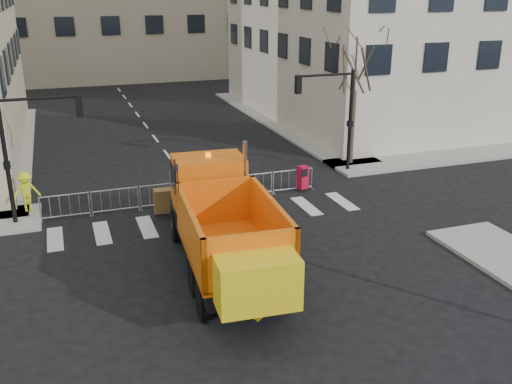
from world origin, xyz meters
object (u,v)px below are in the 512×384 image
object	(u,v)px
cop_b	(206,201)
newspaper_box	(303,177)
worker	(26,192)
cop_a	(206,188)
plow_truck	(223,223)
cop_c	(189,192)

from	to	relation	value
cop_b	newspaper_box	world-z (taller)	cop_b
worker	cop_a	bearing A→B (deg)	-25.62
cop_a	worker	bearing A→B (deg)	-52.06
cop_b	worker	distance (m)	7.83
cop_a	newspaper_box	size ratio (longest dim) A/B	1.60
plow_truck	newspaper_box	world-z (taller)	plow_truck
plow_truck	worker	distance (m)	10.39
cop_a	cop_c	distance (m)	0.82
cop_b	cop_c	world-z (taller)	cop_b
plow_truck	newspaper_box	bearing A→B (deg)	-37.19
plow_truck	newspaper_box	distance (m)	9.17
cop_c	newspaper_box	size ratio (longest dim) A/B	1.45
plow_truck	worker	xyz separation A→B (m)	(-6.48, 8.08, -0.85)
newspaper_box	plow_truck	bearing A→B (deg)	-147.38
cop_a	cop_c	xyz separation A→B (m)	(-0.81, -0.08, -0.08)
worker	newspaper_box	distance (m)	12.52
plow_truck	cop_b	xyz separation A→B (m)	(0.64, 4.83, -1.03)
cop_b	cop_c	xyz separation A→B (m)	(-0.40, 1.49, -0.05)
plow_truck	cop_a	bearing A→B (deg)	-5.44
cop_b	worker	world-z (taller)	worker
cop_b	newspaper_box	bearing A→B (deg)	-135.37
cop_b	newspaper_box	size ratio (longest dim) A/B	1.54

